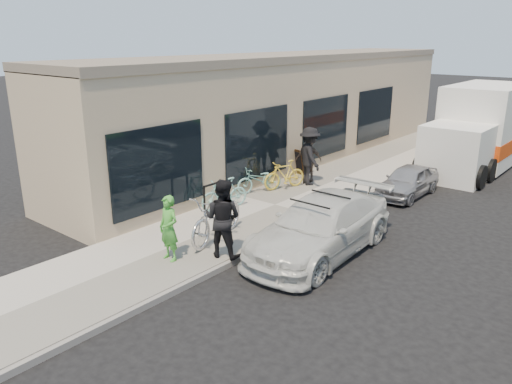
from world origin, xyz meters
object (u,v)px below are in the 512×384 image
Objects in this scene: sandwich_board at (301,161)px; cruiser_bike_a at (224,194)px; bystander_b at (308,160)px; tandem_bike at (217,216)px; bystander_a at (309,156)px; sedan_white at (321,227)px; sedan_silver at (408,181)px; woman_rider at (169,228)px; bike_rack at (212,196)px; moving_truck at (479,132)px; man_standing at (223,218)px; cruiser_bike_c at (284,175)px; cruiser_bike_b at (260,180)px.

cruiser_bike_a is at bearing -71.35° from sandwich_board.
tandem_bike is at bearing -110.58° from bystander_b.
sedan_white is at bearing 160.00° from bystander_a.
sedan_silver is at bearing -121.93° from bystander_a.
woman_rider is at bearing -50.36° from cruiser_bike_a.
moving_truck is (3.71, 10.75, 0.68)m from bike_rack.
man_standing is 0.93× the size of bystander_a.
man_standing is 3.21m from cruiser_bike_a.
sedan_white is at bearing -23.51° from cruiser_bike_c.
woman_rider is 5.39m from cruiser_bike_b.
bystander_a is (-2.85, -1.33, 0.62)m from sedan_silver.
man_standing reaches higher than tandem_bike.
moving_truck is at bearing -114.23° from man_standing.
bystander_b is at bearing 105.37° from cruiser_bike_c.
sedan_white is 2.47m from tandem_bike.
cruiser_bike_c is (-3.46, 3.25, -0.05)m from sedan_white.
moving_truck is 10.88m from cruiser_bike_a.
sandwich_board is at bearing 127.24° from sedan_white.
sandwich_board is at bearing 96.60° from bike_rack.
woman_rider is 1.19m from man_standing.
sedan_white is 3.45m from woman_rider.
bystander_a is at bearing -117.12° from moving_truck.
cruiser_bike_a is at bearing 115.89° from bystander_a.
sedan_white is 3.14× the size of woman_rider.
bystander_a reaches higher than bike_rack.
sedan_white is 5.22m from bystander_a.
sedan_silver is at bearing 54.71° from cruiser_bike_c.
man_standing is at bearing -37.45° from cruiser_bike_b.
sedan_silver is 7.37m from man_standing.
tandem_bike is 5.42m from bystander_a.
bike_rack is 2.97m from woman_rider.
bystander_a reaches higher than sedan_white.
sandwich_board is at bearing -85.45° from man_standing.
tandem_bike is 1.01m from man_standing.
moving_truck is at bearing 83.42° from cruiser_bike_c.
bystander_a reaches higher than man_standing.
bystander_a is (0.95, -0.89, 0.48)m from sandwich_board.
sedan_silver is at bearing 72.29° from cruiser_bike_a.
tandem_bike is at bearing -34.77° from cruiser_bike_a.
bike_rack is 6.38m from sedan_silver.
cruiser_bike_b is (-4.05, -8.28, -0.82)m from moving_truck.
woman_rider reaches higher than cruiser_bike_b.
bystander_b is (-1.20, 7.16, -0.01)m from woman_rider.
sedan_white is at bearing -85.60° from bystander_b.
sandwich_board is at bearing -173.00° from sedan_silver.
cruiser_bike_b is 1.06× the size of bystander_b.
bike_rack is 0.58× the size of cruiser_bike_b.
woman_rider is at bearing -58.01° from cruiser_bike_c.
bike_rack is 11.39m from moving_truck.
moving_truck is 3.31× the size of bystander_a.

